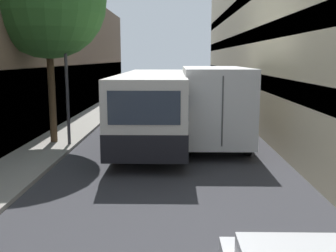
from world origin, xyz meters
name	(u,v)px	position (x,y,z in m)	size (l,w,h in m)	color
ground_plane	(165,159)	(0.00, 15.00, 0.00)	(150.00, 150.00, 0.00)	#38383D
sidewalk_left	(35,156)	(-4.60, 15.00, 0.06)	(2.00, 60.00, 0.13)	#9E998E
building_right_apartment	(326,16)	(5.34, 15.00, 4.87)	(2.40, 60.00, 9.79)	beige
bus	(154,105)	(-0.53, 17.92, 1.55)	(2.62, 10.38, 2.90)	silver
box_truck	(212,102)	(1.92, 17.97, 1.69)	(2.43, 7.74, 3.15)	silver
panel_van	(143,94)	(-1.85, 28.10, 1.08)	(1.97, 4.75, 1.93)	navy
street_lamp	(64,21)	(-3.85, 16.77, 4.90)	(0.36, 0.80, 6.90)	#38383D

